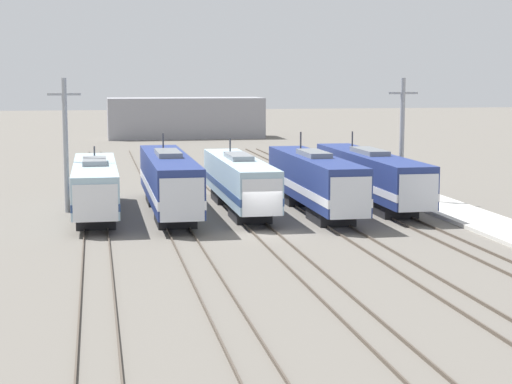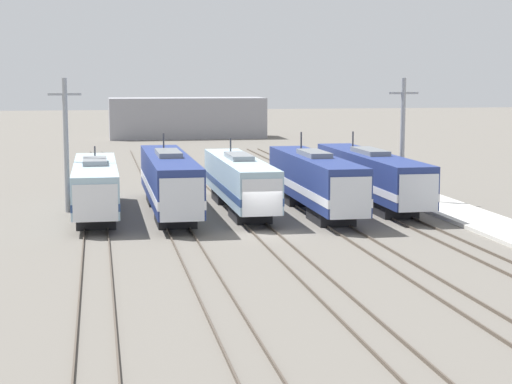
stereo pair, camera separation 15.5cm
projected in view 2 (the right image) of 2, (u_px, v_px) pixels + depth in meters
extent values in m
plane|color=#666059|center=(265.00, 234.00, 51.87)|extent=(400.00, 400.00, 0.00)
cube|color=#4C4238|center=(84.00, 239.00, 49.91)|extent=(0.07, 120.00, 0.15)
cube|color=#4C4238|center=(109.00, 238.00, 50.17)|extent=(0.07, 120.00, 0.15)
cube|color=#4C4238|center=(170.00, 236.00, 50.82)|extent=(0.07, 120.00, 0.15)
cube|color=#4C4238|center=(194.00, 235.00, 51.08)|extent=(0.07, 120.00, 0.15)
cube|color=#4C4238|center=(253.00, 233.00, 51.73)|extent=(0.07, 120.00, 0.15)
cube|color=#4C4238|center=(276.00, 232.00, 51.99)|extent=(0.07, 120.00, 0.15)
cube|color=#4C4238|center=(334.00, 230.00, 52.64)|extent=(0.07, 120.00, 0.15)
cube|color=#4C4238|center=(356.00, 230.00, 52.90)|extent=(0.07, 120.00, 0.15)
cube|color=#4C4238|center=(411.00, 228.00, 53.55)|extent=(0.07, 120.00, 0.15)
cube|color=#4C4238|center=(433.00, 227.00, 53.81)|extent=(0.07, 120.00, 0.15)
cube|color=#232326|center=(96.00, 218.00, 54.79)|extent=(2.45, 3.69, 0.95)
cube|color=#232326|center=(96.00, 200.00, 62.97)|extent=(2.45, 3.69, 0.95)
cube|color=#9EBCCC|center=(95.00, 183.00, 58.64)|extent=(2.89, 16.79, 2.63)
cube|color=navy|center=(96.00, 190.00, 58.71)|extent=(2.93, 16.83, 0.47)
cube|color=silver|center=(95.00, 201.00, 51.43)|extent=(2.65, 2.13, 2.23)
cube|color=black|center=(95.00, 195.00, 50.40)|extent=(2.26, 0.08, 0.62)
cube|color=gray|center=(95.00, 161.00, 58.44)|extent=(1.59, 4.20, 0.35)
cylinder|color=#38383D|center=(95.00, 152.00, 62.00)|extent=(0.12, 0.12, 0.90)
cube|color=black|center=(175.00, 217.00, 55.32)|extent=(2.44, 4.18, 0.95)
cube|color=black|center=(164.00, 197.00, 64.58)|extent=(2.44, 4.18, 0.95)
cube|color=navy|center=(169.00, 178.00, 59.68)|extent=(2.87, 19.01, 3.07)
cube|color=silver|center=(169.00, 186.00, 59.76)|extent=(2.91, 19.05, 0.55)
cube|color=silver|center=(181.00, 198.00, 51.27)|extent=(2.64, 1.87, 2.61)
cube|color=black|center=(182.00, 190.00, 50.36)|extent=(2.25, 0.08, 0.73)
cube|color=slate|center=(168.00, 153.00, 59.45)|extent=(1.58, 4.75, 0.35)
cylinder|color=#38383D|center=(164.00, 142.00, 63.46)|extent=(0.12, 0.12, 1.29)
cube|color=#232326|center=(250.00, 213.00, 56.92)|extent=(2.34, 3.86, 0.95)
cube|color=#232326|center=(230.00, 195.00, 65.47)|extent=(2.34, 3.86, 0.95)
cube|color=#9EBCCC|center=(239.00, 178.00, 60.95)|extent=(2.75, 17.54, 2.73)
cube|color=navy|center=(239.00, 185.00, 61.02)|extent=(2.79, 17.58, 0.49)
cube|color=silver|center=(259.00, 196.00, 53.32)|extent=(2.53, 2.01, 2.32)
cube|color=black|center=(262.00, 189.00, 52.35)|extent=(2.15, 0.08, 0.65)
cube|color=gray|center=(239.00, 156.00, 60.74)|extent=(1.51, 4.38, 0.35)
cylinder|color=#38383D|center=(231.00, 146.00, 64.45)|extent=(0.12, 0.12, 1.19)
cube|color=black|center=(331.00, 215.00, 55.97)|extent=(2.37, 3.92, 0.95)
cube|color=black|center=(299.00, 197.00, 64.65)|extent=(2.37, 3.92, 0.95)
cube|color=navy|center=(314.00, 177.00, 60.05)|extent=(2.79, 17.81, 3.02)
cube|color=silver|center=(314.00, 186.00, 60.13)|extent=(2.83, 17.85, 0.54)
cube|color=silver|center=(347.00, 196.00, 52.20)|extent=(2.57, 1.85, 2.56)
cube|color=black|center=(351.00, 189.00, 51.31)|extent=(2.18, 0.08, 0.72)
cube|color=slate|center=(314.00, 153.00, 59.82)|extent=(1.53, 4.45, 0.35)
cylinder|color=#38383D|center=(301.00, 142.00, 63.57)|extent=(0.12, 0.12, 1.44)
cube|color=black|center=(391.00, 208.00, 59.24)|extent=(2.43, 4.38, 0.95)
cube|color=black|center=(350.00, 189.00, 68.94)|extent=(2.43, 4.38, 0.95)
cube|color=navy|center=(370.00, 173.00, 63.83)|extent=(2.85, 19.90, 2.84)
cube|color=silver|center=(369.00, 180.00, 63.91)|extent=(2.89, 19.94, 0.51)
cube|color=silver|center=(414.00, 191.00, 54.99)|extent=(2.62, 1.88, 2.42)
cube|color=black|center=(419.00, 185.00, 54.08)|extent=(2.23, 0.08, 0.68)
cube|color=slate|center=(370.00, 151.00, 63.62)|extent=(1.57, 4.97, 0.35)
cylinder|color=#38383D|center=(353.00, 140.00, 67.82)|extent=(0.12, 0.12, 1.38)
cylinder|color=gray|center=(66.00, 146.00, 59.63)|extent=(0.35, 0.35, 9.40)
cube|color=gray|center=(65.00, 94.00, 59.16)|extent=(2.28, 0.16, 0.16)
cylinder|color=gray|center=(402.00, 141.00, 64.09)|extent=(0.35, 0.35, 9.40)
cube|color=gray|center=(404.00, 93.00, 63.61)|extent=(2.28, 0.16, 0.16)
cube|color=beige|center=(490.00, 224.00, 54.50)|extent=(4.00, 120.00, 0.25)
cube|color=gray|center=(187.00, 118.00, 133.24)|extent=(23.95, 8.34, 6.24)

